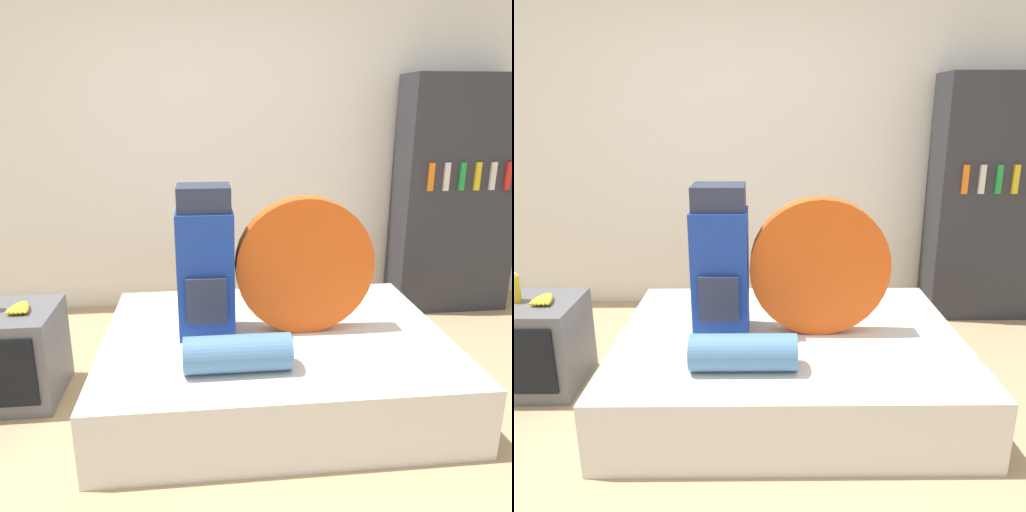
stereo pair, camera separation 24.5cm
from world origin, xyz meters
TOP-DOWN VIEW (x-y plane):
  - ground_plane at (0.00, 0.00)m, footprint 16.00×16.00m
  - wall_back at (0.00, 2.05)m, footprint 8.00×0.05m
  - bed at (0.24, 0.62)m, footprint 1.89×1.43m
  - backpack at (-0.14, 0.66)m, footprint 0.30×0.29m
  - tent_bag at (0.40, 0.65)m, footprint 0.76×0.11m
  - sleeping_roll at (-0.00, 0.22)m, footprint 0.51×0.18m
  - television at (-1.22, 0.70)m, footprint 0.51×0.49m
  - banana_bunch at (-1.14, 0.70)m, footprint 0.14×0.17m
  - bookshelf at (1.82, 1.78)m, footprint 0.90×0.39m

SIDE VIEW (x-z plane):
  - ground_plane at x=0.00m, z-range 0.00..0.00m
  - bed at x=0.24m, z-range 0.00..0.37m
  - television at x=-1.22m, z-range 0.00..0.52m
  - sleeping_roll at x=0.00m, z-range 0.37..0.54m
  - banana_bunch at x=-1.14m, z-range 0.52..0.56m
  - tent_bag at x=0.40m, z-range 0.37..1.12m
  - backpack at x=-0.14m, z-range 0.35..1.18m
  - bookshelf at x=1.82m, z-range 0.00..1.82m
  - wall_back at x=0.00m, z-range 0.00..2.60m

